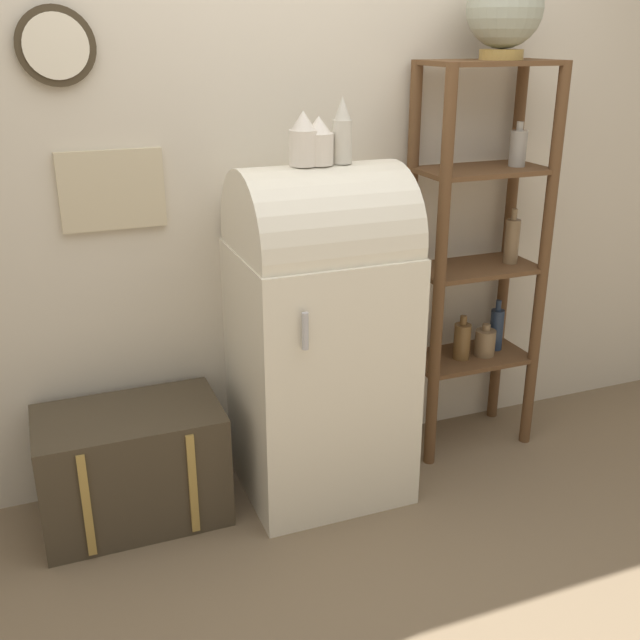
% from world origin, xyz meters
% --- Properties ---
extents(ground_plane, '(12.00, 12.00, 0.00)m').
position_xyz_m(ground_plane, '(0.00, 0.00, 0.00)').
color(ground_plane, '#7A664C').
extents(wall_back, '(7.00, 0.09, 2.70)m').
position_xyz_m(wall_back, '(-0.00, 0.57, 1.35)').
color(wall_back, beige).
rests_on(wall_back, ground_plane).
extents(refrigerator, '(0.64, 0.61, 1.36)m').
position_xyz_m(refrigerator, '(-0.00, 0.26, 0.71)').
color(refrigerator, silver).
rests_on(refrigerator, ground_plane).
extents(suitcase_trunk, '(0.70, 0.43, 0.46)m').
position_xyz_m(suitcase_trunk, '(-0.77, 0.30, 0.23)').
color(suitcase_trunk, '#423828').
rests_on(suitcase_trunk, ground_plane).
extents(shelf_unit, '(0.56, 0.32, 1.71)m').
position_xyz_m(shelf_unit, '(0.79, 0.37, 0.92)').
color(shelf_unit, brown).
rests_on(shelf_unit, ground_plane).
extents(globe, '(0.30, 0.30, 0.34)m').
position_xyz_m(globe, '(0.80, 0.34, 1.89)').
color(globe, '#AD8942').
rests_on(globe, shelf_unit).
extents(vase_left, '(0.10, 0.10, 0.19)m').
position_xyz_m(vase_left, '(-0.07, 0.25, 1.45)').
color(vase_left, silver).
rests_on(vase_left, refrigerator).
extents(vase_center, '(0.11, 0.11, 0.17)m').
position_xyz_m(vase_center, '(-0.01, 0.25, 1.44)').
color(vase_center, silver).
rests_on(vase_center, refrigerator).
extents(vase_right, '(0.07, 0.07, 0.24)m').
position_xyz_m(vase_right, '(0.08, 0.25, 1.47)').
color(vase_right, beige).
rests_on(vase_right, refrigerator).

